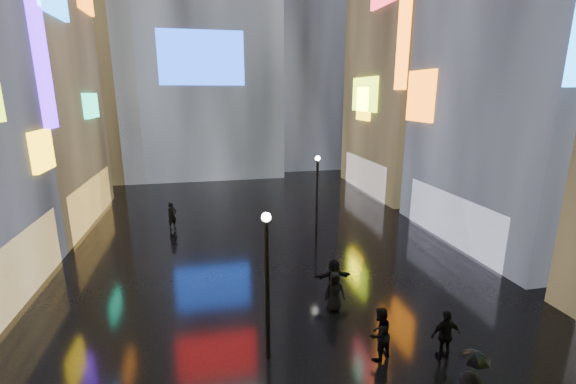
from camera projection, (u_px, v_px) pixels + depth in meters
name	position (u px, v px, depth m)	size (l,w,h in m)	color
ground	(261.00, 238.00, 23.96)	(140.00, 140.00, 0.00)	black
building_right_far	(425.00, 31.00, 33.20)	(10.28, 12.00, 28.00)	black
tower_flank_right	(301.00, 22.00, 46.16)	(12.00, 12.00, 34.00)	black
tower_flank_left	(89.00, 50.00, 38.67)	(10.00, 10.00, 26.00)	black
lamp_near	(267.00, 279.00, 12.44)	(0.30, 0.30, 5.20)	black
lamp_far	(317.00, 193.00, 23.17)	(0.30, 0.30, 5.20)	black
pedestrian_1	(379.00, 334.00, 12.92)	(0.91, 0.71, 1.87)	black
pedestrian_3	(446.00, 335.00, 12.94)	(1.04, 0.43, 1.77)	black
pedestrian_4	(334.00, 292.00, 15.81)	(0.83, 0.54, 1.70)	black
pedestrian_5	(333.00, 278.00, 16.86)	(1.66, 0.53, 1.79)	black
pedestrian_6	(172.00, 216.00, 25.41)	(0.66, 0.44, 1.82)	black
umbrella_1	(474.00, 363.00, 9.81)	(0.76, 0.76, 0.67)	black
umbrella_2	(335.00, 262.00, 15.49)	(1.01, 1.03, 0.93)	black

